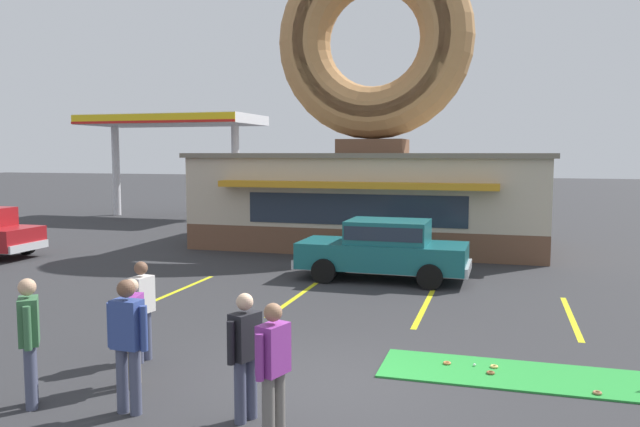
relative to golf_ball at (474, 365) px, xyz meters
The scene contains 21 objects.
ground_plane 2.38m from the golf_ball, 146.11° to the right, with size 160.00×160.00×0.00m, color #2D2D30.
donut_shop_building 13.80m from the golf_ball, 108.42° to the left, with size 12.30×6.75×10.96m.
putting_mat 0.72m from the golf_ball, 14.94° to the right, with size 4.22×1.33×0.03m, color green.
mini_donut_near_left 1.83m from the golf_ball, 22.32° to the right, with size 0.13×0.13×0.04m, color #A5724C.
mini_donut_near_right 0.42m from the golf_ball, behind, with size 0.13×0.13×0.04m, color #D17F47.
mini_donut_mid_left 0.30m from the golf_ball, ahead, with size 0.13×0.13×0.04m, color #E5C666.
mini_donut_mid_centre 0.38m from the golf_ball, 48.80° to the right, with size 0.13×0.13×0.04m, color brown.
golf_ball is the anchor object (origin of this frame).
car_teal 6.94m from the golf_ball, 112.19° to the left, with size 4.58×2.02×1.60m.
pedestrian_blue_sweater_man 5.38m from the golf_ball, 167.35° to the right, with size 0.30×0.59×1.64m.
pedestrian_hooded_kid 3.97m from the golf_ball, 133.97° to the right, with size 0.36×0.56×1.64m.
pedestrian_leather_jacket_man 5.28m from the golf_ball, 144.55° to the right, with size 0.60×0.26×1.76m.
pedestrian_clipboard_woman 5.25m from the golf_ball, 155.63° to the right, with size 0.33×0.58×1.58m.
pedestrian_beanie_man 3.96m from the golf_ball, 124.00° to the right, with size 0.34×0.57×1.65m.
pedestrian_crossing_woman 6.51m from the golf_ball, 150.39° to the right, with size 0.42×0.49×1.73m.
trash_bin 13.88m from the golf_ball, 132.92° to the left, with size 0.57×0.57×0.97m.
gas_station_canopy 25.75m from the golf_ball, 129.74° to the left, with size 9.00×4.46×5.30m.
parking_stripe_far_left 8.10m from the golf_ball, 153.02° to the left, with size 0.12×3.60×0.01m, color yellow.
parking_stripe_left 5.59m from the golf_ball, 138.93° to the left, with size 0.12×3.60×0.01m, color yellow.
parking_stripe_mid_left 3.87m from the golf_ball, 108.30° to the left, with size 0.12×3.60×0.01m, color yellow.
parking_stripe_centre 4.08m from the golf_ball, 64.08° to the left, with size 0.12×3.60×0.01m, color yellow.
Camera 1 is at (2.30, -8.48, 3.37)m, focal length 35.00 mm.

